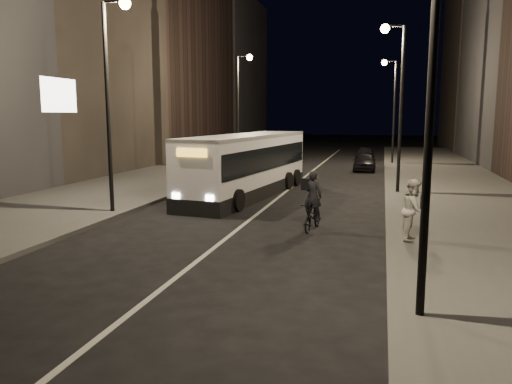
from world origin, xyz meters
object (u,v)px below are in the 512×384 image
Objects in this scene: city_bus at (248,163)px; streetlight_right_mid at (396,86)px; car_near at (365,161)px; streetlight_right_near at (418,34)px; pedestrian_woman at (414,210)px; car_far at (365,154)px; streetlight_right_far at (391,97)px; streetlight_left_near at (113,78)px; car_mid at (290,154)px; cyclist_on_bicycle at (313,211)px; streetlight_left_far at (241,96)px.

streetlight_right_mid is at bearing 23.99° from city_bus.
car_near is at bearing 75.81° from city_bus.
streetlight_right_near is 7.37m from pedestrian_woman.
car_far is (4.96, 21.04, -1.08)m from city_bus.
streetlight_left_near is at bearing -113.96° from streetlight_right_far.
streetlight_right_far is at bearing 175.81° from car_mid.
streetlight_right_near is 3.88× the size of cyclist_on_bicycle.
streetlight_left_near is 3.88× the size of cyclist_on_bicycle.
streetlight_right_mid is 13.33m from streetlight_left_near.
car_mid is at bearing -160.44° from car_far.
streetlight_right_near is 2.12× the size of car_near.
streetlight_right_near is 16.00m from city_bus.
streetlight_right_far is at bearing 90.00° from streetlight_right_mid.
streetlight_right_mid is 10.32m from cyclist_on_bicycle.
city_bus is (-6.93, -2.06, -3.72)m from streetlight_right_mid.
streetlight_right_near and streetlight_right_mid have the same top height.
cyclist_on_bicycle is 19.88m from car_near.
pedestrian_woman is at bearing -87.40° from streetlight_right_mid.
streetlight_left_near is 2.12× the size of car_near.
streetlight_left_near is (-10.66, 8.00, 0.00)m from streetlight_right_near.
cyclist_on_bicycle is 26.30m from car_mid.
car_far is at bearing 123.58° from streetlight_right_far.
streetlight_right_far is 2.10× the size of car_mid.
city_bus is (3.73, 5.94, -3.72)m from streetlight_left_near.
streetlight_right_far is at bearing 76.41° from city_bus.
city_bus is (3.73, -12.06, -3.72)m from streetlight_left_far.
pedestrian_woman is at bearing 85.67° from streetlight_right_near.
cyclist_on_bicycle reaches higher than car_far.
car_mid is (-8.77, 26.93, -0.46)m from pedestrian_woman.
city_bus is 2.97× the size of car_near.
streetlight_right_mid is at bearing 90.00° from streetlight_right_near.
car_far is (6.34, 2.05, -0.08)m from car_mid.
car_mid is (-5.53, 25.71, -0.06)m from cyclist_on_bicycle.
pedestrian_woman is (0.45, -26.00, -4.26)m from streetlight_right_far.
streetlight_left_far reaches higher than cyclist_on_bicycle.
cyclist_on_bicycle is (7.88, -0.78, -4.66)m from streetlight_left_near.
car_mid is at bearing 84.61° from streetlight_left_near.
cyclist_on_bicycle is (-2.78, -8.78, -4.66)m from streetlight_right_mid.
streetlight_right_near reaches higher than car_far.
streetlight_left_near is 9.19m from cyclist_on_bicycle.
streetlight_right_far is at bearing 66.04° from streetlight_left_near.
streetlight_right_far is 7.03m from car_near.
city_bus is at bearing -111.00° from streetlight_right_far.
streetlight_right_far reaches higher than car_far.
car_mid is (-8.31, 16.93, -4.72)m from streetlight_right_mid.
pedestrian_woman reaches higher than car_mid.
streetlight_left_near is 18.00m from streetlight_left_far.
city_bus is 7.95m from cyclist_on_bicycle.
cyclist_on_bicycle is at bearing -107.59° from streetlight_right_mid.
car_mid is at bearing 116.15° from streetlight_right_mid.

